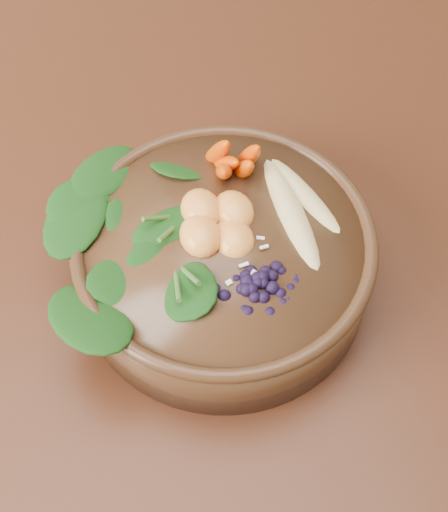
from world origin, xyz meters
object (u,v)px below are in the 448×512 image
at_px(banana_halves, 299,195).
at_px(carrot_cluster, 234,136).
at_px(dining_table, 115,250).
at_px(kale_heap, 152,198).
at_px(mandarin_cluster, 217,215).
at_px(blueberry_pile, 259,274).
at_px(stoneware_bowl, 224,261).

bearing_deg(banana_halves, carrot_cluster, 113.06).
distance_m(dining_table, kale_heap, 0.22).
distance_m(kale_heap, mandarin_cluster, 0.07).
height_order(carrot_cluster, blueberry_pile, carrot_cluster).
bearing_deg(kale_heap, stoneware_bowl, -44.30).
bearing_deg(kale_heap, mandarin_cluster, -32.95).
distance_m(dining_table, blueberry_pile, 0.30).
distance_m(carrot_cluster, blueberry_pile, 0.15).
bearing_deg(banana_halves, stoneware_bowl, -177.26).
xyz_separation_m(kale_heap, carrot_cluster, (0.10, 0.03, 0.02)).
xyz_separation_m(stoneware_bowl, carrot_cluster, (0.04, 0.09, 0.08)).
bearing_deg(dining_table, kale_heap, -64.98).
distance_m(kale_heap, carrot_cluster, 0.10).
relative_size(kale_heap, banana_halves, 1.14).
relative_size(dining_table, banana_halves, 9.31).
distance_m(stoneware_bowl, kale_heap, 0.10).
height_order(banana_halves, mandarin_cluster, mandarin_cluster).
bearing_deg(dining_table, carrot_cluster, -21.45).
height_order(kale_heap, mandarin_cluster, kale_heap).
relative_size(dining_table, kale_heap, 8.17).
relative_size(dining_table, stoneware_bowl, 5.36).
bearing_deg(dining_table, blueberry_pile, -61.73).
bearing_deg(mandarin_cluster, stoneware_bowl, -87.51).
relative_size(dining_table, carrot_cluster, 19.41).
height_order(dining_table, blueberry_pile, blueberry_pile).
bearing_deg(stoneware_bowl, mandarin_cluster, 92.49).
xyz_separation_m(dining_table, carrot_cluster, (0.14, -0.05, 0.21)).
relative_size(stoneware_bowl, blueberry_pile, 2.16).
bearing_deg(stoneware_bowl, dining_table, 124.21).
distance_m(stoneware_bowl, mandarin_cluster, 0.06).
relative_size(mandarin_cluster, blueberry_pile, 0.69).
bearing_deg(carrot_cluster, stoneware_bowl, -123.69).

